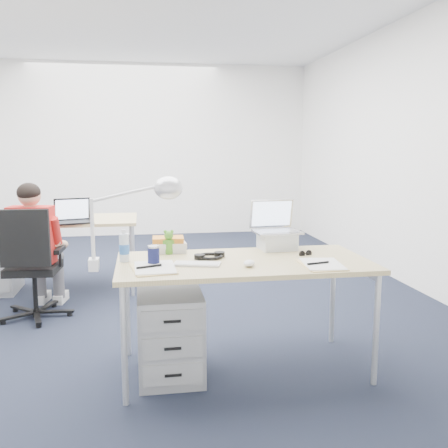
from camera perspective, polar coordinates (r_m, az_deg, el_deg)
The scene contains 23 objects.
floor at distance 5.09m, azimuth -11.80°, elevation -7.93°, with size 7.00×7.00×0.00m, color black.
room at distance 4.89m, azimuth -12.44°, elevation 11.68°, with size 6.02×7.02×2.80m.
desk_near at distance 3.20m, azimuth 2.26°, elevation -5.00°, with size 1.60×0.80×0.73m.
desk_far at distance 5.31m, azimuth -18.63°, elevation 0.03°, with size 1.60×0.80×0.73m.
office_chair at distance 4.56m, azimuth -20.91°, elevation -6.77°, with size 0.64×0.64×0.96m.
seated_person at distance 4.64m, azimuth -20.50°, elevation -2.62°, with size 0.40×0.66×1.15m.
drawer_pedestal_near at distance 3.25m, azimuth -6.18°, elevation -12.38°, with size 0.40×0.50×0.55m, color #96989B.
silver_laptop at distance 3.53m, azimuth 6.12°, elevation -0.17°, with size 0.32×0.25×0.34m, color silver, non-canonical shape.
wireless_keyboard at distance 3.07m, azimuth -3.10°, elevation -4.57°, with size 0.29×0.12×0.01m, color white.
computer_mouse at distance 3.04m, azimuth 2.89°, elevation -4.50°, with size 0.07×0.11×0.04m, color white.
headphones at distance 3.26m, azimuth -1.66°, elevation -3.61°, with size 0.22×0.17×0.04m, color black, non-canonical shape.
can_koozie at distance 3.10m, azimuth -8.06°, elevation -3.53°, with size 0.07×0.07×0.12m, color #151944.
water_bottle at distance 3.21m, azimuth -11.34°, elevation -2.44°, with size 0.06×0.06×0.20m, color silver.
bear_figurine at distance 3.39m, azimuth -6.32°, elevation -2.03°, with size 0.09×0.07×0.17m, color #327E21, non-canonical shape.
book_stack at distance 3.47m, azimuth -6.32°, elevation -2.34°, with size 0.23×0.17×0.10m, color silver.
cordless_phone at distance 3.40m, azimuth -11.23°, elevation -2.36°, with size 0.04×0.02×0.14m, color black.
papers_left at distance 2.99m, azimuth -8.13°, elevation -5.03°, with size 0.24×0.34×0.01m, color #EACC87.
papers_right at distance 3.11m, azimuth 11.07°, elevation -4.59°, with size 0.23×0.32×0.01m, color #EACC87.
sunglasses at distance 3.38m, azimuth 9.29°, elevation -3.37°, with size 0.10×0.05×0.02m, color black, non-canonical shape.
desk_lamp at distance 2.98m, azimuth -11.57°, elevation 0.28°, with size 0.50×0.18×0.57m, color silver, non-canonical shape.
dark_laptop at distance 4.95m, azimuth -16.80°, elevation 1.50°, with size 0.34×0.33×0.25m, color black, non-canonical shape.
far_cup at distance 5.27m, azimuth -16.53°, elevation 1.13°, with size 0.07×0.07×0.10m, color white.
far_papers at distance 5.60m, azimuth -21.39°, elevation 0.83°, with size 0.20×0.28×0.01m, color white.
Camera 1 is at (0.24, -4.88, 1.44)m, focal length 40.00 mm.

